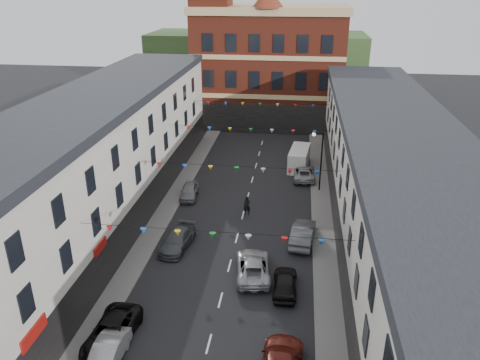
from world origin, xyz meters
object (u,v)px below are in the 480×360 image
at_px(car_right_f, 304,173).
at_px(moving_car, 253,266).
at_px(car_left_c, 112,332).
at_px(car_right_d, 285,283).
at_px(car_left_d, 177,240).
at_px(car_left_e, 189,191).
at_px(street_lamp, 319,154).
at_px(car_right_e, 303,233).
at_px(car_left_b, 107,355).
at_px(pedestrian, 247,206).
at_px(white_van, 299,158).

distance_m(car_right_f, moving_car, 18.24).
distance_m(car_left_c, car_right_d, 11.32).
height_order(car_left_d, car_left_e, car_left_d).
xyz_separation_m(street_lamp, car_right_f, (-1.27, 3.01, -3.26)).
bearing_deg(street_lamp, car_right_e, -97.60).
xyz_separation_m(street_lamp, car_left_c, (-12.05, -22.51, -3.23)).
distance_m(street_lamp, car_left_c, 25.74).
relative_size(car_left_b, car_right_d, 1.02).
relative_size(street_lamp, car_left_b, 1.51).
bearing_deg(car_right_f, street_lamp, 110.22).
relative_size(car_right_d, pedestrian, 2.24).
xyz_separation_m(car_right_f, moving_car, (-3.48, -17.91, 0.05)).
relative_size(street_lamp, pedestrian, 3.45).
distance_m(street_lamp, car_right_e, 10.52).
bearing_deg(car_right_e, car_left_c, 56.21).
relative_size(street_lamp, white_van, 1.21).
relative_size(car_right_e, moving_car, 0.94).
xyz_separation_m(car_right_e, moving_car, (-3.42, -4.94, -0.08)).
bearing_deg(car_left_e, pedestrian, -30.95).
xyz_separation_m(street_lamp, car_right_e, (-1.33, -9.95, -3.13)).
xyz_separation_m(car_left_e, car_right_e, (10.72, -6.94, 0.12)).
distance_m(street_lamp, white_van, 6.88).
height_order(car_left_b, car_right_d, car_right_d).
relative_size(car_left_e, pedestrian, 2.21).
bearing_deg(car_right_f, car_left_b, 66.38).
xyz_separation_m(car_right_e, car_right_f, (0.06, 12.96, -0.12)).
height_order(car_left_b, pedestrian, pedestrian).
height_order(car_left_c, pedestrian, pedestrian).
bearing_deg(white_van, car_left_d, -110.36).
bearing_deg(car_right_e, car_right_f, -83.55).
distance_m(car_left_d, pedestrian, 7.72).
relative_size(car_left_c, car_right_e, 1.03).
bearing_deg(moving_car, white_van, -105.68).
xyz_separation_m(car_left_d, car_right_d, (8.45, -4.52, 0.00)).
bearing_deg(car_left_b, car_left_d, 87.52).
height_order(car_right_d, car_right_f, car_right_d).
distance_m(street_lamp, car_left_d, 16.52).
xyz_separation_m(car_left_b, car_right_f, (10.40, 27.19, -0.01)).
relative_size(car_right_d, white_van, 0.79).
bearing_deg(car_right_f, car_left_c, 64.42).
bearing_deg(street_lamp, car_left_c, -118.16).
distance_m(car_left_e, car_right_d, 16.56).
xyz_separation_m(car_left_b, car_right_d, (9.22, 7.67, 0.01)).
distance_m(car_left_b, pedestrian, 19.11).
distance_m(car_left_b, car_left_d, 12.22).
relative_size(car_left_e, car_right_e, 0.82).
relative_size(car_right_f, pedestrian, 2.68).
relative_size(car_left_b, white_van, 0.80).
bearing_deg(moving_car, car_left_c, 38.51).
bearing_deg(car_left_e, car_right_e, -37.81).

